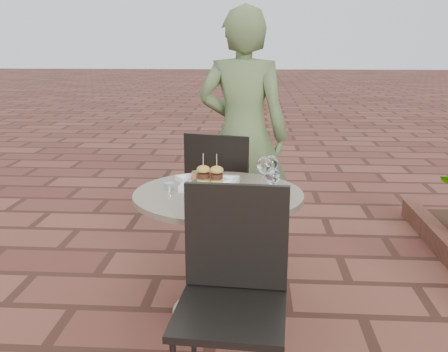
# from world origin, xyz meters

# --- Properties ---
(ground) EXTENTS (60.00, 60.00, 0.00)m
(ground) POSITION_xyz_m (0.00, 0.00, 0.00)
(ground) COLOR brown
(ground) RESTS_ON ground
(cafe_table) EXTENTS (0.90, 0.90, 0.73)m
(cafe_table) POSITION_xyz_m (0.02, -0.04, 0.48)
(cafe_table) COLOR gray
(cafe_table) RESTS_ON ground
(chair_far) EXTENTS (0.55, 0.55, 0.93)m
(chair_far) POSITION_xyz_m (-0.01, 0.67, 0.55)
(chair_far) COLOR black
(chair_far) RESTS_ON ground
(chair_near) EXTENTS (0.47, 0.47, 0.93)m
(chair_near) POSITION_xyz_m (0.13, -0.69, 0.55)
(chair_near) COLOR black
(chair_near) RESTS_ON ground
(diner) EXTENTS (0.69, 0.51, 1.74)m
(diner) POSITION_xyz_m (0.12, 0.89, 0.87)
(diner) COLOR #506437
(diner) RESTS_ON ground
(plate_salmon) EXTENTS (0.33, 0.33, 0.07)m
(plate_salmon) POSITION_xyz_m (-0.08, 0.15, 0.75)
(plate_salmon) COLOR white
(plate_salmon) RESTS_ON cafe_table
(plate_sliders) EXTENTS (0.32, 0.32, 0.19)m
(plate_sliders) POSITION_xyz_m (-0.03, 0.06, 0.77)
(plate_sliders) COLOR white
(plate_sliders) RESTS_ON cafe_table
(plate_tuna) EXTENTS (0.29, 0.29, 0.03)m
(plate_tuna) POSITION_xyz_m (0.08, -0.21, 0.75)
(plate_tuna) COLOR white
(plate_tuna) RESTS_ON cafe_table
(wine_glass_right) EXTENTS (0.07, 0.07, 0.17)m
(wine_glass_right) POSITION_xyz_m (0.30, -0.18, 0.85)
(wine_glass_right) COLOR white
(wine_glass_right) RESTS_ON cafe_table
(wine_glass_mid) EXTENTS (0.08, 0.08, 0.18)m
(wine_glass_mid) POSITION_xyz_m (0.26, 0.04, 0.86)
(wine_glass_mid) COLOR white
(wine_glass_mid) RESTS_ON cafe_table
(wine_glass_far) EXTENTS (0.08, 0.08, 0.18)m
(wine_glass_far) POSITION_xyz_m (0.30, 0.10, 0.86)
(wine_glass_far) COLOR white
(wine_glass_far) RESTS_ON cafe_table
(steel_ramekin) EXTENTS (0.06, 0.06, 0.04)m
(steel_ramekin) POSITION_xyz_m (-0.25, -0.01, 0.75)
(steel_ramekin) COLOR silver
(steel_ramekin) RESTS_ON cafe_table
(cutlery_set) EXTENTS (0.14, 0.20, 0.00)m
(cutlery_set) POSITION_xyz_m (0.32, -0.22, 0.73)
(cutlery_set) COLOR silver
(cutlery_set) RESTS_ON cafe_table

